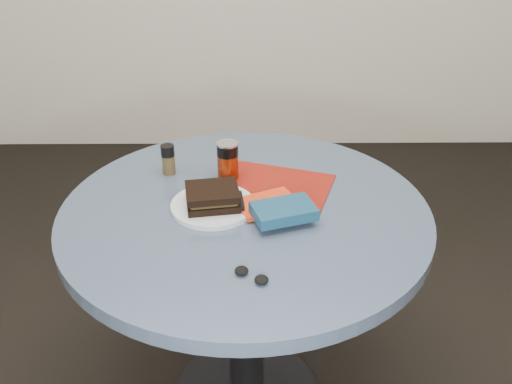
{
  "coord_description": "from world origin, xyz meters",
  "views": [
    {
      "loc": [
        0.02,
        -1.31,
        1.56
      ],
      "look_at": [
        0.03,
        0.0,
        0.8
      ],
      "focal_mm": 40.0,
      "sensor_mm": 36.0,
      "label": 1
    }
  ],
  "objects_px": {
    "soda_can": "(228,161)",
    "red_book": "(267,204)",
    "table": "(245,257)",
    "plate": "(213,206)",
    "pepper_grinder": "(168,159)",
    "headphones": "(251,275)",
    "magazine": "(276,186)",
    "novel": "(284,211)",
    "sandwich": "(213,197)",
    "mp3_player": "(234,201)"
  },
  "relations": [
    {
      "from": "table",
      "to": "headphones",
      "type": "bearing_deg",
      "value": -86.78
    },
    {
      "from": "headphones",
      "to": "magazine",
      "type": "bearing_deg",
      "value": 80.16
    },
    {
      "from": "soda_can",
      "to": "pepper_grinder",
      "type": "relative_size",
      "value": 1.27
    },
    {
      "from": "pepper_grinder",
      "to": "red_book",
      "type": "relative_size",
      "value": 0.57
    },
    {
      "from": "pepper_grinder",
      "to": "plate",
      "type": "bearing_deg",
      "value": -54.52
    },
    {
      "from": "pepper_grinder",
      "to": "mp3_player",
      "type": "relative_size",
      "value": 1.03
    },
    {
      "from": "magazine",
      "to": "red_book",
      "type": "relative_size",
      "value": 1.88
    },
    {
      "from": "sandwich",
      "to": "red_book",
      "type": "xyz_separation_m",
      "value": [
        0.14,
        0.01,
        -0.03
      ]
    },
    {
      "from": "sandwich",
      "to": "pepper_grinder",
      "type": "bearing_deg",
      "value": 124.75
    },
    {
      "from": "sandwich",
      "to": "novel",
      "type": "distance_m",
      "value": 0.2
    },
    {
      "from": "plate",
      "to": "soda_can",
      "type": "bearing_deg",
      "value": 77.85
    },
    {
      "from": "magazine",
      "to": "red_book",
      "type": "bearing_deg",
      "value": -86.57
    },
    {
      "from": "mp3_player",
      "to": "sandwich",
      "type": "bearing_deg",
      "value": 178.96
    },
    {
      "from": "sandwich",
      "to": "magazine",
      "type": "distance_m",
      "value": 0.22
    },
    {
      "from": "table",
      "to": "mp3_player",
      "type": "distance_m",
      "value": 0.19
    },
    {
      "from": "table",
      "to": "soda_can",
      "type": "height_order",
      "value": "soda_can"
    },
    {
      "from": "plate",
      "to": "mp3_player",
      "type": "height_order",
      "value": "mp3_player"
    },
    {
      "from": "plate",
      "to": "novel",
      "type": "height_order",
      "value": "novel"
    },
    {
      "from": "plate",
      "to": "pepper_grinder",
      "type": "distance_m",
      "value": 0.25
    },
    {
      "from": "soda_can",
      "to": "red_book",
      "type": "bearing_deg",
      "value": -56.08
    },
    {
      "from": "soda_can",
      "to": "magazine",
      "type": "bearing_deg",
      "value": -19.5
    },
    {
      "from": "plate",
      "to": "headphones",
      "type": "bearing_deg",
      "value": -71.21
    },
    {
      "from": "magazine",
      "to": "mp3_player",
      "type": "relative_size",
      "value": 3.4
    },
    {
      "from": "soda_can",
      "to": "novel",
      "type": "height_order",
      "value": "soda_can"
    },
    {
      "from": "red_book",
      "to": "magazine",
      "type": "bearing_deg",
      "value": 50.05
    },
    {
      "from": "magazine",
      "to": "headphones",
      "type": "bearing_deg",
      "value": -81.46
    },
    {
      "from": "red_book",
      "to": "novel",
      "type": "distance_m",
      "value": 0.09
    },
    {
      "from": "red_book",
      "to": "table",
      "type": "bearing_deg",
      "value": 157.24
    },
    {
      "from": "table",
      "to": "novel",
      "type": "bearing_deg",
      "value": -35.2
    },
    {
      "from": "soda_can",
      "to": "pepper_grinder",
      "type": "height_order",
      "value": "soda_can"
    },
    {
      "from": "soda_can",
      "to": "sandwich",
      "type": "bearing_deg",
      "value": -101.76
    },
    {
      "from": "magazine",
      "to": "novel",
      "type": "xyz_separation_m",
      "value": [
        0.01,
        -0.19,
        0.03
      ]
    },
    {
      "from": "table",
      "to": "plate",
      "type": "relative_size",
      "value": 4.39
    },
    {
      "from": "table",
      "to": "soda_can",
      "type": "xyz_separation_m",
      "value": [
        -0.05,
        0.17,
        0.22
      ]
    },
    {
      "from": "magazine",
      "to": "pepper_grinder",
      "type": "bearing_deg",
      "value": -176.71
    },
    {
      "from": "table",
      "to": "magazine",
      "type": "bearing_deg",
      "value": 52.33
    },
    {
      "from": "magazine",
      "to": "novel",
      "type": "height_order",
      "value": "novel"
    },
    {
      "from": "table",
      "to": "red_book",
      "type": "xyz_separation_m",
      "value": [
        0.06,
        0.0,
        0.18
      ]
    },
    {
      "from": "red_book",
      "to": "mp3_player",
      "type": "height_order",
      "value": "mp3_player"
    },
    {
      "from": "pepper_grinder",
      "to": "sandwich",
      "type": "bearing_deg",
      "value": -55.25
    },
    {
      "from": "sandwich",
      "to": "novel",
      "type": "bearing_deg",
      "value": -19.58
    },
    {
      "from": "table",
      "to": "soda_can",
      "type": "relative_size",
      "value": 8.56
    },
    {
      "from": "plate",
      "to": "magazine",
      "type": "height_order",
      "value": "plate"
    },
    {
      "from": "table",
      "to": "plate",
      "type": "distance_m",
      "value": 0.19
    },
    {
      "from": "red_book",
      "to": "sandwich",
      "type": "bearing_deg",
      "value": 157.71
    },
    {
      "from": "pepper_grinder",
      "to": "table",
      "type": "bearing_deg",
      "value": -41.37
    },
    {
      "from": "novel",
      "to": "headphones",
      "type": "height_order",
      "value": "novel"
    },
    {
      "from": "table",
      "to": "magazine",
      "type": "distance_m",
      "value": 0.22
    },
    {
      "from": "novel",
      "to": "magazine",
      "type": "bearing_deg",
      "value": 75.33
    },
    {
      "from": "headphones",
      "to": "novel",
      "type": "bearing_deg",
      "value": 70.11
    }
  ]
}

